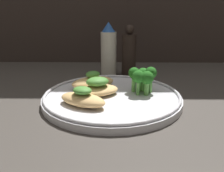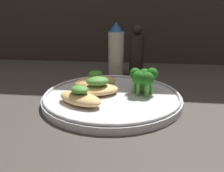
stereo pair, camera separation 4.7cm
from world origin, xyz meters
The scene contains 8 objects.
ground_plane centered at (0.00, 0.00, -0.50)cm, with size 180.00×180.00×1.00cm, color #3D3833.
plate centered at (0.00, 0.00, 0.99)cm, with size 29.86×29.86×2.00cm.
grilled_meat_front centered at (-5.50, -6.01, 2.82)cm, with size 10.73×8.62×3.75cm.
grilled_meat_middle centered at (-3.13, -0.41, 2.92)cm, with size 10.56×8.66×3.94cm.
grilled_meat_back centered at (-4.60, 5.00, 2.83)cm, with size 11.90×9.96×4.05cm.
broccoli_bunch centered at (6.66, 1.65, 5.14)cm, with size 6.19×5.47×5.84cm.
sauce_bottle centered at (-1.35, 21.89, 7.70)cm, with size 4.73×4.73×16.10cm.
pepper_grinder centered at (4.89, 21.89, 6.90)cm, with size 4.33×4.33×15.28cm.
Camera 2 is at (5.32, -44.34, 17.89)cm, focal length 35.00 mm.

